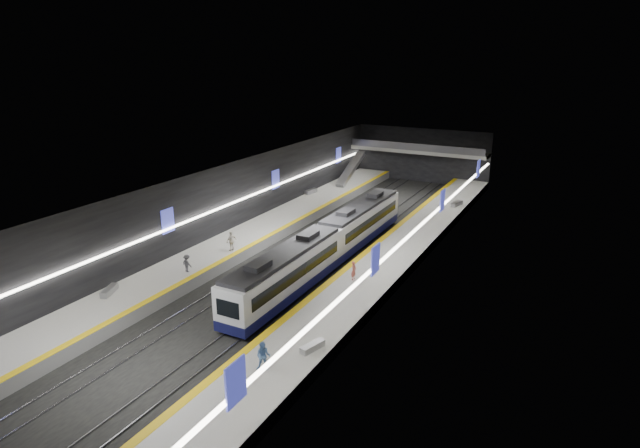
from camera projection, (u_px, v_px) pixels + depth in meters
The scene contains 26 objects.
ground at pixel (309, 257), 51.25m from camera, with size 70.00×70.00×0.00m, color black.
ceiling at pixel (308, 176), 48.76m from camera, with size 20.00×70.00×0.04m, color beige.
wall_left at pixel (223, 204), 54.41m from camera, with size 0.04×70.00×8.00m, color black.
wall_right at pixel (411, 234), 45.60m from camera, with size 0.04×70.00×8.00m, color black.
wall_back at pixel (422, 155), 79.47m from camera, with size 20.00×0.04×8.00m, color black.
platform_left at pixel (244, 240), 54.40m from camera, with size 5.00×70.00×1.00m, color slate.
tile_surface_left at pixel (244, 236), 54.24m from camera, with size 5.00×70.00×0.02m, color #A1A09C.
tactile_strip_left at pixel (262, 239), 53.27m from camera, with size 0.60×70.00×0.02m, color yellow.
platform_right at pixel (382, 267), 47.79m from camera, with size 5.00×70.00×1.00m, color slate.
tile_surface_right at pixel (383, 261), 47.63m from camera, with size 5.00×70.00×0.02m, color #A1A09C.
tactile_strip_right at pixel (360, 257), 48.60m from camera, with size 0.60×70.00×0.02m, color yellow.
rails at pixel (309, 257), 51.23m from camera, with size 6.52×70.00×0.12m.
train at pixel (328, 243), 48.68m from camera, with size 2.69×30.05×3.60m.
ad_posters at pixel (314, 210), 50.69m from camera, with size 19.94×53.50×2.20m.
cove_light_left at pixel (224, 206), 54.38m from camera, with size 0.25×68.60×0.12m, color white.
cove_light_right at pixel (409, 236), 45.75m from camera, with size 0.25×68.60×0.12m, color white.
mezzanine_bridge at pixel (418, 151), 77.41m from camera, with size 20.00×3.00×1.50m.
escalator at pixel (351, 169), 75.54m from camera, with size 1.20×8.00×0.60m, color #99999E.
bench_left_near at pixel (109, 291), 41.29m from camera, with size 0.55×1.99×0.49m, color #99999E.
bench_left_far at pixel (311, 191), 70.09m from camera, with size 0.57×2.06×0.50m, color #99999E.
bench_right_near at pixel (313, 347), 33.55m from camera, with size 0.50×1.82×0.44m, color #99999E.
bench_right_far at pixel (457, 204), 64.48m from camera, with size 0.57×2.06×0.50m, color #99999E.
passenger_right_a at pixel (354, 271), 43.65m from camera, with size 0.57×0.38×1.58m, color #D15F4E.
passenger_right_b at pixel (263, 356), 31.26m from camera, with size 0.88×0.68×1.80m, color #557DB8.
passenger_left_a at pixel (232, 241), 49.86m from camera, with size 1.12×0.47×1.91m, color silver.
passenger_left_b at pixel (187, 263), 45.18m from camera, with size 0.99×0.57×1.54m, color #46474F.
Camera 1 is at (23.06, -41.77, 19.01)m, focal length 30.00 mm.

